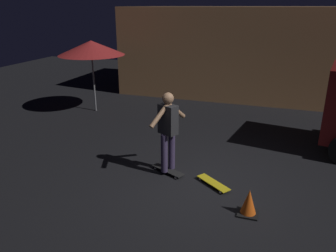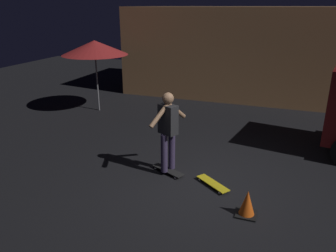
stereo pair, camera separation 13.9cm
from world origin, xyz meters
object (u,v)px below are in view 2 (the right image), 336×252
skateboard_spare (213,184)px  traffic_cone (247,204)px  skater (168,127)px  patio_umbrella (95,48)px  skateboard_ridden (168,170)px

skateboard_spare → traffic_cone: size_ratio=1.62×
skater → traffic_cone: (1.76, -0.97, -0.83)m
patio_umbrella → skateboard_ridden: size_ratio=2.91×
patio_umbrella → skateboard_ridden: patio_umbrella is taller
patio_umbrella → traffic_cone: 7.24m
skater → patio_umbrella: bearing=137.4°
patio_umbrella → skater: (3.71, -3.40, -1.04)m
skateboard_ridden → skateboard_spare: bearing=-12.5°
patio_umbrella → skateboard_spare: size_ratio=3.09×
patio_umbrella → traffic_cone: size_ratio=5.00×
skateboard_ridden → traffic_cone: size_ratio=1.72×
patio_umbrella → skateboard_ridden: bearing=-42.6°
skater → traffic_cone: size_ratio=3.63×
skater → traffic_cone: bearing=-28.9°
skateboard_spare → traffic_cone: traffic_cone is taller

